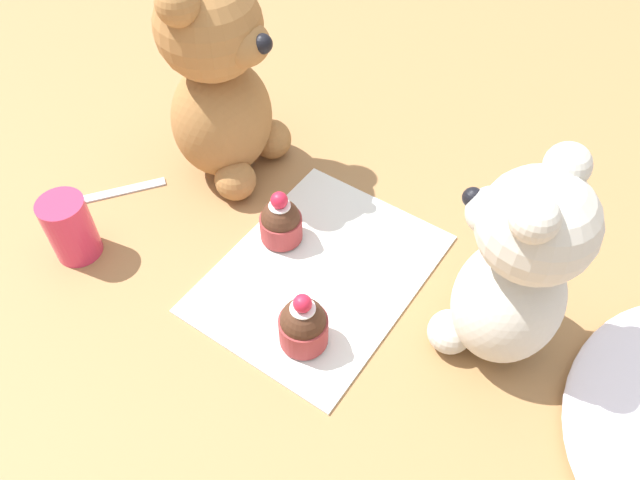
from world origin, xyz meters
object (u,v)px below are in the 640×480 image
cupcake_near_tan_bear (281,221)px  juice_glass (70,228)px  cupcake_near_cream_bear (303,324)px  teaspoon (116,192)px  teddy_bear_cream (515,271)px  teddy_bear_tan (220,83)px

cupcake_near_tan_bear → juice_glass: 0.22m
cupcake_near_cream_bear → teaspoon: size_ratio=0.60×
teddy_bear_cream → juice_glass: 0.45m
teddy_bear_cream → teddy_bear_tan: size_ratio=0.88×
teddy_bear_tan → teddy_bear_cream: bearing=-103.3°
teddy_bear_cream → juice_glass: (0.16, -0.42, -0.07)m
teddy_bear_tan → teaspoon: teddy_bear_tan is taller
cupcake_near_cream_bear → cupcake_near_tan_bear: cupcake_near_cream_bear is taller
cupcake_near_cream_bear → juice_glass: (0.05, -0.27, 0.01)m
teddy_bear_cream → teaspoon: (0.07, -0.45, -0.10)m
teddy_bear_cream → teddy_bear_tan: bearing=-97.4°
teddy_bear_cream → cupcake_near_cream_bear: teddy_bear_cream is taller
teddy_bear_cream → teaspoon: teddy_bear_cream is taller
teddy_bear_tan → juice_glass: size_ratio=3.37×
cupcake_near_cream_bear → juice_glass: same height
teaspoon → cupcake_near_cream_bear: bearing=-61.0°
teddy_bear_cream → cupcake_near_tan_bear: teddy_bear_cream is taller
teddy_bear_tan → juice_glass: teddy_bear_tan is taller
teddy_bear_cream → teddy_bear_tan: (-0.05, -0.37, 0.02)m
teddy_bear_cream → cupcake_near_cream_bear: 0.20m
juice_glass → teddy_bear_tan: bearing=166.7°
teddy_bear_tan → cupcake_near_tan_bear: 0.17m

